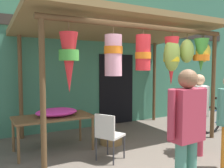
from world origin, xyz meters
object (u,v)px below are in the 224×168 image
object	(u,v)px
wicker_basket_spare	(111,139)
flower_heap_on_table	(58,112)
display_table	(53,119)
customer_foreground	(198,108)
vendor_in_orange	(187,127)
folding_chair	(108,133)

from	to	relation	value
wicker_basket_spare	flower_heap_on_table	bearing A→B (deg)	171.88
display_table	customer_foreground	distance (m)	2.80
vendor_in_orange	folding_chair	bearing A→B (deg)	94.26
display_table	customer_foreground	bearing A→B (deg)	-32.86
customer_foreground	flower_heap_on_table	bearing A→B (deg)	146.63
wicker_basket_spare	vendor_in_orange	bearing A→B (deg)	-98.79
flower_heap_on_table	folding_chair	size ratio (longest dim) A/B	0.97
display_table	wicker_basket_spare	world-z (taller)	display_table
flower_heap_on_table	customer_foreground	distance (m)	2.70
vendor_in_orange	customer_foreground	distance (m)	1.91
wicker_basket_spare	vendor_in_orange	xyz separation A→B (m)	(-0.38, -2.47, 0.86)
customer_foreground	display_table	bearing A→B (deg)	147.14
folding_chair	display_table	bearing A→B (deg)	125.27
wicker_basket_spare	customer_foreground	distance (m)	1.92
wicker_basket_spare	customer_foreground	size ratio (longest dim) A/B	0.31
flower_heap_on_table	vendor_in_orange	size ratio (longest dim) A/B	0.50
vendor_in_orange	flower_heap_on_table	bearing A→B (deg)	105.57
flower_heap_on_table	vendor_in_orange	xyz separation A→B (m)	(0.73, -2.63, 0.19)
flower_heap_on_table	wicker_basket_spare	world-z (taller)	flower_heap_on_table
folding_chair	vendor_in_orange	distance (m)	1.74
folding_chair	customer_foreground	distance (m)	1.77
display_table	flower_heap_on_table	bearing A→B (deg)	-16.91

